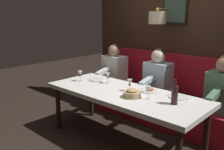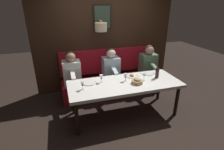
{
  "view_description": "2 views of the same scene",
  "coord_description": "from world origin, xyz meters",
  "px_view_note": "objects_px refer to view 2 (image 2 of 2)",
  "views": [
    {
      "loc": [
        -2.46,
        -2.07,
        1.76
      ],
      "look_at": [
        0.05,
        0.26,
        0.92
      ],
      "focal_mm": 40.14,
      "sensor_mm": 36.0,
      "label": 1
    },
    {
      "loc": [
        -2.96,
        1.18,
        2.24
      ],
      "look_at": [
        0.05,
        0.26,
        0.92
      ],
      "focal_mm": 28.07,
      "sensor_mm": 36.0,
      "label": 2
    }
  ],
  "objects_px": {
    "diner_near": "(111,65)",
    "wine_bottle": "(157,73)",
    "wine_glass_0": "(144,75)",
    "wine_glass_2": "(82,84)",
    "wine_glass_1": "(126,76)",
    "diner_middle": "(72,69)",
    "wine_glass_3": "(101,77)",
    "diner_nearest": "(148,61)",
    "dining_table": "(125,86)",
    "bread_bowl": "(137,81)"
  },
  "relations": [
    {
      "from": "wine_glass_1",
      "to": "wine_bottle",
      "type": "height_order",
      "value": "wine_bottle"
    },
    {
      "from": "diner_nearest",
      "to": "diner_middle",
      "type": "xyz_separation_m",
      "value": [
        0.0,
        1.95,
        0.0
      ]
    },
    {
      "from": "diner_nearest",
      "to": "wine_glass_3",
      "type": "bearing_deg",
      "value": 116.71
    },
    {
      "from": "wine_glass_3",
      "to": "bread_bowl",
      "type": "height_order",
      "value": "wine_glass_3"
    },
    {
      "from": "wine_glass_0",
      "to": "bread_bowl",
      "type": "relative_size",
      "value": 0.75
    },
    {
      "from": "wine_glass_3",
      "to": "wine_glass_0",
      "type": "bearing_deg",
      "value": -101.95
    },
    {
      "from": "diner_middle",
      "to": "wine_glass_3",
      "type": "relative_size",
      "value": 4.82
    },
    {
      "from": "wine_glass_0",
      "to": "bread_bowl",
      "type": "xyz_separation_m",
      "value": [
        -0.08,
        0.19,
        -0.07
      ]
    },
    {
      "from": "wine_glass_1",
      "to": "wine_glass_0",
      "type": "bearing_deg",
      "value": -105.07
    },
    {
      "from": "diner_middle",
      "to": "wine_glass_1",
      "type": "xyz_separation_m",
      "value": [
        -0.8,
        -1.01,
        0.04
      ]
    },
    {
      "from": "diner_middle",
      "to": "wine_glass_3",
      "type": "bearing_deg",
      "value": -144.14
    },
    {
      "from": "diner_near",
      "to": "wine_glass_2",
      "type": "distance_m",
      "value": 1.24
    },
    {
      "from": "diner_near",
      "to": "wine_glass_3",
      "type": "bearing_deg",
      "value": 149.76
    },
    {
      "from": "diner_nearest",
      "to": "wine_glass_0",
      "type": "xyz_separation_m",
      "value": [
        -0.9,
        0.58,
        0.04
      ]
    },
    {
      "from": "bread_bowl",
      "to": "diner_nearest",
      "type": "bearing_deg",
      "value": -37.93
    },
    {
      "from": "diner_middle",
      "to": "wine_glass_2",
      "type": "distance_m",
      "value": 0.93
    },
    {
      "from": "diner_nearest",
      "to": "diner_middle",
      "type": "distance_m",
      "value": 1.95
    },
    {
      "from": "wine_glass_2",
      "to": "wine_glass_0",
      "type": "bearing_deg",
      "value": -89.11
    },
    {
      "from": "dining_table",
      "to": "wine_glass_0",
      "type": "height_order",
      "value": "wine_glass_0"
    },
    {
      "from": "diner_near",
      "to": "wine_glass_1",
      "type": "relative_size",
      "value": 4.82
    },
    {
      "from": "wine_glass_0",
      "to": "wine_glass_1",
      "type": "distance_m",
      "value": 0.38
    },
    {
      "from": "dining_table",
      "to": "wine_bottle",
      "type": "xyz_separation_m",
      "value": [
        0.04,
        -0.74,
        0.18
      ]
    },
    {
      "from": "wine_glass_0",
      "to": "wine_bottle",
      "type": "xyz_separation_m",
      "value": [
        0.05,
        -0.33,
        -0.0
      ]
    },
    {
      "from": "diner_near",
      "to": "diner_middle",
      "type": "relative_size",
      "value": 1.0
    },
    {
      "from": "wine_glass_2",
      "to": "wine_bottle",
      "type": "relative_size",
      "value": 0.55
    },
    {
      "from": "wine_bottle",
      "to": "wine_glass_0",
      "type": "bearing_deg",
      "value": 99.31
    },
    {
      "from": "dining_table",
      "to": "wine_glass_2",
      "type": "bearing_deg",
      "value": 92.58
    },
    {
      "from": "wine_glass_0",
      "to": "wine_glass_3",
      "type": "relative_size",
      "value": 1.0
    },
    {
      "from": "dining_table",
      "to": "diner_near",
      "type": "bearing_deg",
      "value": 1.71
    },
    {
      "from": "wine_glass_3",
      "to": "diner_near",
      "type": "bearing_deg",
      "value": -30.24
    },
    {
      "from": "diner_near",
      "to": "wine_bottle",
      "type": "relative_size",
      "value": 2.64
    },
    {
      "from": "diner_middle",
      "to": "wine_glass_0",
      "type": "height_order",
      "value": "diner_middle"
    },
    {
      "from": "bread_bowl",
      "to": "wine_glass_3",
      "type": "bearing_deg",
      "value": 68.91
    },
    {
      "from": "diner_nearest",
      "to": "bread_bowl",
      "type": "relative_size",
      "value": 3.6
    },
    {
      "from": "diner_near",
      "to": "wine_glass_2",
      "type": "relative_size",
      "value": 4.82
    },
    {
      "from": "diner_near",
      "to": "wine_bottle",
      "type": "bearing_deg",
      "value": -137.87
    },
    {
      "from": "wine_glass_2",
      "to": "bread_bowl",
      "type": "bearing_deg",
      "value": -93.07
    },
    {
      "from": "dining_table",
      "to": "wine_glass_3",
      "type": "height_order",
      "value": "wine_glass_3"
    },
    {
      "from": "diner_nearest",
      "to": "wine_bottle",
      "type": "distance_m",
      "value": 0.88
    },
    {
      "from": "dining_table",
      "to": "diner_middle",
      "type": "xyz_separation_m",
      "value": [
        0.88,
        0.97,
        0.14
      ]
    },
    {
      "from": "diner_middle",
      "to": "wine_glass_0",
      "type": "bearing_deg",
      "value": -123.23
    },
    {
      "from": "diner_middle",
      "to": "wine_glass_2",
      "type": "height_order",
      "value": "diner_middle"
    },
    {
      "from": "dining_table",
      "to": "bread_bowl",
      "type": "bearing_deg",
      "value": -113.25
    },
    {
      "from": "wine_glass_1",
      "to": "wine_glass_2",
      "type": "bearing_deg",
      "value": 97.61
    },
    {
      "from": "wine_glass_0",
      "to": "wine_glass_2",
      "type": "height_order",
      "value": "same"
    },
    {
      "from": "dining_table",
      "to": "wine_glass_3",
      "type": "xyz_separation_m",
      "value": [
        0.16,
        0.45,
        0.18
      ]
    },
    {
      "from": "wine_glass_1",
      "to": "wine_bottle",
      "type": "distance_m",
      "value": 0.7
    },
    {
      "from": "diner_nearest",
      "to": "bread_bowl",
      "type": "distance_m",
      "value": 1.24
    },
    {
      "from": "dining_table",
      "to": "diner_near",
      "type": "distance_m",
      "value": 0.89
    },
    {
      "from": "wine_glass_0",
      "to": "bread_bowl",
      "type": "bearing_deg",
      "value": 112.51
    }
  ]
}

